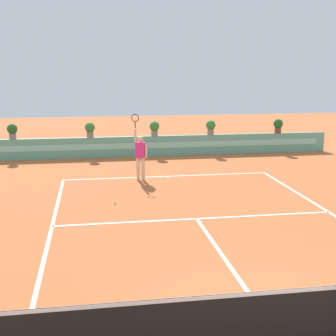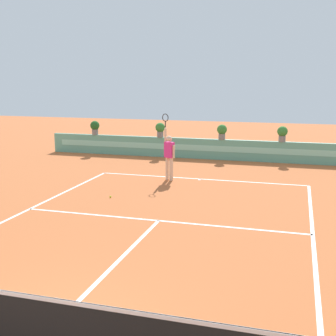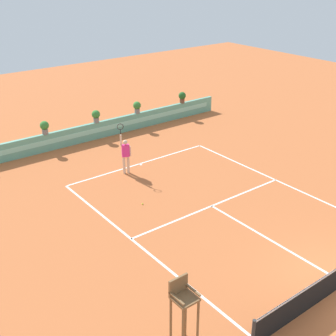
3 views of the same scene
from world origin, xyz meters
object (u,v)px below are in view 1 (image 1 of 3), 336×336
(potted_plant_right, at_px, (211,126))
(potted_plant_left, at_px, (90,129))
(tennis_player, at_px, (140,154))
(tennis_ball_near_baseline, at_px, (115,203))
(potted_plant_far_right, at_px, (278,125))
(potted_plant_centre, at_px, (154,128))
(potted_plant_far_left, at_px, (12,130))

(potted_plant_right, bearing_deg, potted_plant_left, 180.00)
(tennis_player, bearing_deg, tennis_ball_near_baseline, -110.58)
(potted_plant_far_right, xyz_separation_m, potted_plant_right, (-3.55, 0.00, 0.00))
(tennis_ball_near_baseline, bearing_deg, potted_plant_left, 95.39)
(potted_plant_right, xyz_separation_m, potted_plant_centre, (-2.84, 0.00, 0.00))
(potted_plant_far_left, xyz_separation_m, potted_plant_centre, (6.72, 0.00, 0.00))
(potted_plant_left, bearing_deg, potted_plant_right, 0.00)
(tennis_player, distance_m, potted_plant_left, 5.38)
(tennis_ball_near_baseline, distance_m, potted_plant_far_right, 12.00)
(potted_plant_far_right, distance_m, potted_plant_left, 9.52)
(tennis_ball_near_baseline, bearing_deg, potted_plant_far_left, 118.30)
(tennis_player, distance_m, tennis_ball_near_baseline, 3.44)
(potted_plant_right, distance_m, potted_plant_centre, 2.84)
(potted_plant_right, distance_m, potted_plant_left, 5.97)
(potted_plant_left, bearing_deg, potted_plant_far_left, 180.00)
(potted_plant_right, height_order, potted_plant_far_left, same)
(tennis_player, height_order, potted_plant_left, tennis_player)
(tennis_player, xyz_separation_m, potted_plant_left, (-1.92, 5.01, 0.36))
(tennis_ball_near_baseline, distance_m, potted_plant_left, 8.24)
(potted_plant_far_left, bearing_deg, tennis_ball_near_baseline, -61.70)
(potted_plant_far_left, relative_size, potted_plant_centre, 1.00)
(tennis_player, height_order, potted_plant_far_right, tennis_player)
(tennis_ball_near_baseline, height_order, potted_plant_left, potted_plant_left)
(potted_plant_right, xyz_separation_m, potted_plant_left, (-5.97, 0.00, 0.00))
(potted_plant_right, relative_size, potted_plant_far_left, 1.00)
(potted_plant_centre, bearing_deg, potted_plant_far_left, 180.00)
(potted_plant_far_right, bearing_deg, potted_plant_centre, 180.00)
(tennis_ball_near_baseline, height_order, potted_plant_centre, potted_plant_centre)
(potted_plant_far_right, bearing_deg, potted_plant_left, 180.00)
(potted_plant_far_right, bearing_deg, potted_plant_far_left, 180.00)
(tennis_player, height_order, potted_plant_far_left, tennis_player)
(tennis_player, xyz_separation_m, potted_plant_right, (4.05, 5.01, 0.36))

